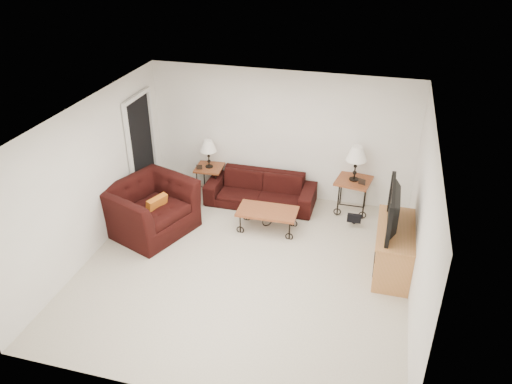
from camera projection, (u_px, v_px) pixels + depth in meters
ground at (245, 268)px, 7.93m from camera, size 5.00×5.00×0.00m
wall_back at (281, 136)px, 9.44m from camera, size 5.00×0.02×2.50m
wall_front at (176, 315)px, 5.21m from camera, size 5.00×0.02×2.50m
wall_left at (91, 179)px, 7.89m from camera, size 0.02×5.00×2.50m
wall_right at (422, 223)px, 6.76m from camera, size 0.02×5.00×2.50m
ceiling at (242, 119)px, 6.72m from camera, size 5.00×5.00×0.00m
doorway at (142, 151)px, 9.39m from camera, size 0.08×0.94×2.04m
sofa at (261, 190)px, 9.55m from camera, size 2.06×0.81×0.60m
side_table_left at (210, 180)px, 9.96m from camera, size 0.55×0.55×0.56m
side_table_right at (352, 195)px, 9.30m from camera, size 0.70×0.70×0.66m
lamp_left at (209, 154)px, 9.68m from camera, size 0.34×0.34×0.56m
lamp_right at (356, 163)px, 8.98m from camera, size 0.43×0.43×0.66m
photo_frame_left at (199, 167)px, 9.71m from camera, size 0.11×0.04×0.09m
photo_frame_right at (362, 182)px, 8.95m from camera, size 0.13×0.07×0.11m
coffee_table at (267, 220)px, 8.82m from camera, size 1.05×0.58×0.39m
armchair at (150, 208)px, 8.67m from camera, size 1.62×1.71×0.89m
throw_pillow at (157, 207)px, 8.56m from camera, size 0.25×0.41×0.40m
tv_stand at (394, 249)px, 7.72m from camera, size 0.53×1.28×0.77m
television at (399, 209)px, 7.37m from camera, size 0.15×1.15×0.66m
backpack at (355, 212)px, 8.94m from camera, size 0.45×0.39×0.49m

